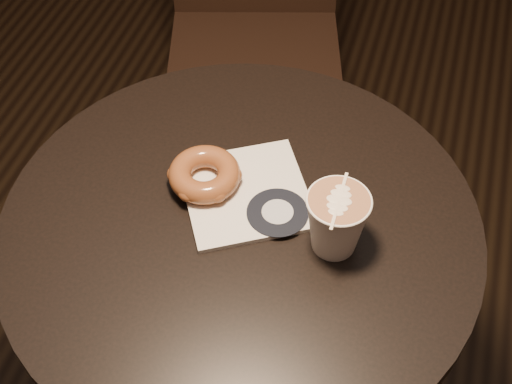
% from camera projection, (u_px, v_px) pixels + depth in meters
% --- Properties ---
extents(cafe_table, '(0.70, 0.70, 0.75)m').
position_uv_depth(cafe_table, '(242.00, 294.00, 1.18)').
color(cafe_table, black).
rests_on(cafe_table, ground).
extents(pastry_bag, '(0.24, 0.24, 0.01)m').
position_uv_depth(pastry_bag, '(246.00, 193.00, 1.06)').
color(pastry_bag, silver).
rests_on(pastry_bag, cafe_table).
extents(doughnut, '(0.11, 0.11, 0.03)m').
position_uv_depth(doughnut, '(205.00, 174.00, 1.05)').
color(doughnut, brown).
rests_on(doughnut, pastry_bag).
extents(latte_cup, '(0.09, 0.09, 0.10)m').
position_uv_depth(latte_cup, '(336.00, 223.00, 0.96)').
color(latte_cup, white).
rests_on(latte_cup, cafe_table).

